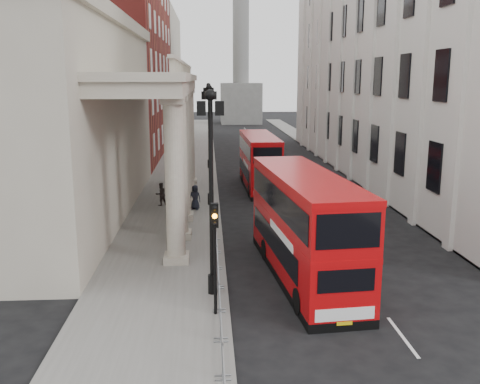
{
  "coord_description": "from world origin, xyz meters",
  "views": [
    {
      "loc": [
        -0.71,
        -16.84,
        8.83
      ],
      "look_at": [
        1.07,
        12.79,
        2.53
      ],
      "focal_mm": 40.0,
      "sensor_mm": 36.0,
      "label": 1
    }
  ],
  "objects_px": {
    "bus_far": "(259,161)",
    "pedestrian_c": "(195,197)",
    "traffic_light": "(215,238)",
    "pedestrian_a": "(175,231)",
    "pedestrian_b": "(161,194)",
    "lamp_post_north": "(209,120)",
    "monument_column": "(241,42)",
    "bus_near": "(304,224)",
    "lamp_post_mid": "(210,137)",
    "lamp_post_south": "(211,180)"
  },
  "relations": [
    {
      "from": "bus_near",
      "to": "bus_far",
      "type": "height_order",
      "value": "bus_near"
    },
    {
      "from": "lamp_post_south",
      "to": "pedestrian_a",
      "type": "distance_m",
      "value": 7.91
    },
    {
      "from": "monument_column",
      "to": "lamp_post_north",
      "type": "distance_m",
      "value": 57.46
    },
    {
      "from": "monument_column",
      "to": "pedestrian_b",
      "type": "xyz_separation_m",
      "value": [
        -10.05,
        -72.09,
        -15.05
      ]
    },
    {
      "from": "traffic_light",
      "to": "bus_far",
      "type": "relative_size",
      "value": 0.42
    },
    {
      "from": "monument_column",
      "to": "bus_far",
      "type": "height_order",
      "value": "monument_column"
    },
    {
      "from": "monument_column",
      "to": "lamp_post_mid",
      "type": "relative_size",
      "value": 6.51
    },
    {
      "from": "lamp_post_mid",
      "to": "traffic_light",
      "type": "relative_size",
      "value": 1.93
    },
    {
      "from": "lamp_post_south",
      "to": "pedestrian_b",
      "type": "relative_size",
      "value": 5.14
    },
    {
      "from": "monument_column",
      "to": "lamp_post_mid",
      "type": "distance_m",
      "value": 73.14
    },
    {
      "from": "lamp_post_mid",
      "to": "pedestrian_b",
      "type": "relative_size",
      "value": 5.14
    },
    {
      "from": "lamp_post_south",
      "to": "traffic_light",
      "type": "distance_m",
      "value": 2.71
    },
    {
      "from": "lamp_post_south",
      "to": "traffic_light",
      "type": "height_order",
      "value": "lamp_post_south"
    },
    {
      "from": "lamp_post_south",
      "to": "bus_near",
      "type": "relative_size",
      "value": 0.74
    },
    {
      "from": "monument_column",
      "to": "pedestrian_b",
      "type": "bearing_deg",
      "value": -97.94
    },
    {
      "from": "lamp_post_north",
      "to": "pedestrian_a",
      "type": "xyz_separation_m",
      "value": [
        -1.89,
        -25.42,
        -3.98
      ]
    },
    {
      "from": "monument_column",
      "to": "lamp_post_south",
      "type": "xyz_separation_m",
      "value": [
        -6.6,
        -88.0,
        -11.07
      ]
    },
    {
      "from": "lamp_post_mid",
      "to": "lamp_post_south",
      "type": "bearing_deg",
      "value": -90.0
    },
    {
      "from": "lamp_post_mid",
      "to": "bus_near",
      "type": "distance_m",
      "value": 14.87
    },
    {
      "from": "pedestrian_b",
      "to": "pedestrian_c",
      "type": "distance_m",
      "value": 2.72
    },
    {
      "from": "bus_near",
      "to": "pedestrian_c",
      "type": "relative_size",
      "value": 6.73
    },
    {
      "from": "monument_column",
      "to": "traffic_light",
      "type": "relative_size",
      "value": 12.6
    },
    {
      "from": "traffic_light",
      "to": "bus_far",
      "type": "bearing_deg",
      "value": 80.73
    },
    {
      "from": "monument_column",
      "to": "lamp_post_mid",
      "type": "height_order",
      "value": "monument_column"
    },
    {
      "from": "lamp_post_south",
      "to": "traffic_light",
      "type": "xyz_separation_m",
      "value": [
        0.1,
        -2.02,
        -1.8
      ]
    },
    {
      "from": "traffic_light",
      "to": "lamp_post_south",
      "type": "bearing_deg",
      "value": 92.84
    },
    {
      "from": "pedestrian_b",
      "to": "pedestrian_c",
      "type": "height_order",
      "value": "pedestrian_c"
    },
    {
      "from": "lamp_post_mid",
      "to": "lamp_post_north",
      "type": "height_order",
      "value": "same"
    },
    {
      "from": "pedestrian_a",
      "to": "pedestrian_b",
      "type": "distance_m",
      "value": 9.47
    },
    {
      "from": "traffic_light",
      "to": "bus_near",
      "type": "bearing_deg",
      "value": 44.33
    },
    {
      "from": "pedestrian_b",
      "to": "lamp_post_north",
      "type": "bearing_deg",
      "value": -136.69
    },
    {
      "from": "bus_far",
      "to": "pedestrian_c",
      "type": "xyz_separation_m",
      "value": [
        -5.1,
        -7.6,
        -1.32
      ]
    },
    {
      "from": "pedestrian_a",
      "to": "pedestrian_b",
      "type": "height_order",
      "value": "pedestrian_a"
    },
    {
      "from": "lamp_post_mid",
      "to": "lamp_post_north",
      "type": "bearing_deg",
      "value": 90.0
    },
    {
      "from": "lamp_post_mid",
      "to": "monument_column",
      "type": "bearing_deg",
      "value": 84.76
    },
    {
      "from": "lamp_post_south",
      "to": "bus_near",
      "type": "distance_m",
      "value": 5.17
    },
    {
      "from": "traffic_light",
      "to": "pedestrian_b",
      "type": "xyz_separation_m",
      "value": [
        -3.55,
        17.93,
        -2.18
      ]
    },
    {
      "from": "lamp_post_north",
      "to": "pedestrian_b",
      "type": "xyz_separation_m",
      "value": [
        -3.45,
        -16.09,
        -3.98
      ]
    },
    {
      "from": "traffic_light",
      "to": "pedestrian_b",
      "type": "relative_size",
      "value": 2.66
    },
    {
      "from": "bus_near",
      "to": "pedestrian_c",
      "type": "xyz_separation_m",
      "value": [
        -5.17,
        12.74,
        -1.53
      ]
    },
    {
      "from": "traffic_light",
      "to": "bus_far",
      "type": "height_order",
      "value": "traffic_light"
    },
    {
      "from": "bus_far",
      "to": "pedestrian_c",
      "type": "relative_size",
      "value": 6.09
    },
    {
      "from": "traffic_light",
      "to": "lamp_post_mid",
      "type": "bearing_deg",
      "value": 90.32
    },
    {
      "from": "lamp_post_south",
      "to": "pedestrian_b",
      "type": "bearing_deg",
      "value": 102.25
    },
    {
      "from": "lamp_post_north",
      "to": "pedestrian_c",
      "type": "relative_size",
      "value": 4.99
    },
    {
      "from": "lamp_post_north",
      "to": "monument_column",
      "type": "bearing_deg",
      "value": 83.28
    },
    {
      "from": "pedestrian_c",
      "to": "lamp_post_north",
      "type": "bearing_deg",
      "value": 105.77
    },
    {
      "from": "traffic_light",
      "to": "pedestrian_a",
      "type": "distance_m",
      "value": 9.09
    },
    {
      "from": "lamp_post_north",
      "to": "pedestrian_a",
      "type": "height_order",
      "value": "lamp_post_north"
    },
    {
      "from": "lamp_post_mid",
      "to": "bus_far",
      "type": "distance_m",
      "value": 7.92
    }
  ]
}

